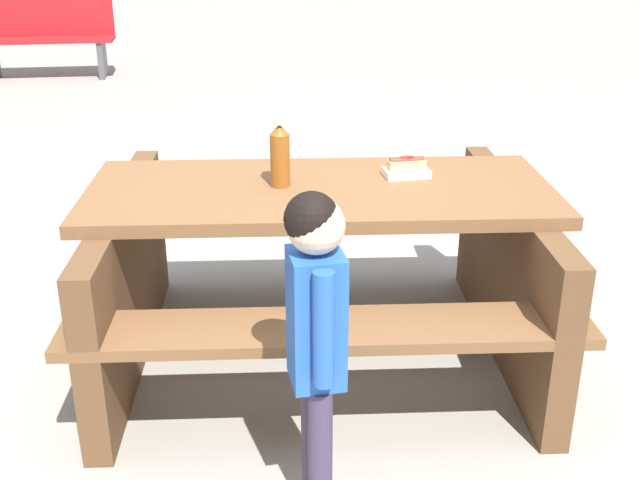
# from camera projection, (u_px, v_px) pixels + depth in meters

# --- Properties ---
(ground_plane) EXTENTS (30.00, 30.00, 0.00)m
(ground_plane) POSITION_uv_depth(u_px,v_px,m) (320.00, 354.00, 3.29)
(ground_plane) COLOR gray
(ground_plane) RESTS_ON ground
(picnic_table) EXTENTS (1.83, 1.44, 0.75)m
(picnic_table) POSITION_uv_depth(u_px,v_px,m) (320.00, 258.00, 3.11)
(picnic_table) COLOR brown
(picnic_table) RESTS_ON ground
(soda_bottle) EXTENTS (0.08, 0.08, 0.26)m
(soda_bottle) POSITION_uv_depth(u_px,v_px,m) (280.00, 155.00, 2.96)
(soda_bottle) COLOR brown
(soda_bottle) RESTS_ON picnic_table
(hotdog_tray) EXTENTS (0.20, 0.14, 0.08)m
(hotdog_tray) POSITION_uv_depth(u_px,v_px,m) (406.00, 169.00, 3.10)
(hotdog_tray) COLOR white
(hotdog_tray) RESTS_ON picnic_table
(child_in_coat) EXTENTS (0.17, 0.26, 1.05)m
(child_in_coat) POSITION_uv_depth(u_px,v_px,m) (316.00, 320.00, 2.17)
(child_in_coat) COLOR #3F334C
(child_in_coat) RESTS_ON ground
(park_bench_far) EXTENTS (1.53, 0.56, 0.85)m
(park_bench_far) POSITION_uv_depth(u_px,v_px,m) (46.00, 37.00, 8.72)
(park_bench_far) COLOR maroon
(park_bench_far) RESTS_ON ground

